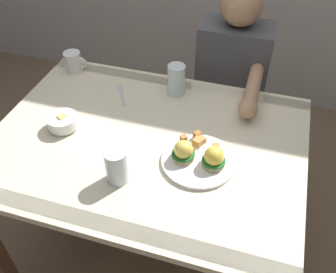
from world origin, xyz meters
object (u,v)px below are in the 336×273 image
at_px(coffee_mug, 73,61).
at_px(fork, 122,94).
at_px(diner_person, 231,84).
at_px(water_glass_near, 176,81).
at_px(eggs_benedict_plate, 199,157).
at_px(water_glass_far, 117,168).
at_px(dining_table, 147,159).
at_px(fruit_bowl, 63,122).

relative_size(coffee_mug, fork, 0.78).
xyz_separation_m(fork, diner_person, (0.43, 0.36, -0.09)).
height_order(water_glass_near, diner_person, diner_person).
relative_size(eggs_benedict_plate, water_glass_far, 2.08).
bearing_deg(water_glass_far, coffee_mug, 128.83).
relative_size(eggs_benedict_plate, diner_person, 0.24).
distance_m(water_glass_near, water_glass_far, 0.55).
bearing_deg(coffee_mug, diner_person, 18.37).
bearing_deg(coffee_mug, water_glass_near, -3.43).
bearing_deg(diner_person, water_glass_near, -127.60).
bearing_deg(fork, diner_person, 39.31).
relative_size(dining_table, water_glass_near, 8.80).
height_order(coffee_mug, fork, coffee_mug).
xyz_separation_m(dining_table, fork, (-0.20, 0.25, 0.11)).
xyz_separation_m(dining_table, water_glass_near, (0.02, 0.33, 0.17)).
bearing_deg(dining_table, coffee_mug, 143.56).
bearing_deg(water_glass_near, fork, -159.41).
xyz_separation_m(dining_table, eggs_benedict_plate, (0.22, -0.06, 0.13)).
height_order(eggs_benedict_plate, water_glass_near, water_glass_near).
distance_m(eggs_benedict_plate, coffee_mug, 0.82).
bearing_deg(water_glass_near, water_glass_far, -95.16).
bearing_deg(water_glass_near, coffee_mug, 176.57).
relative_size(fork, water_glass_far, 1.09).
bearing_deg(fruit_bowl, eggs_benedict_plate, -2.85).
xyz_separation_m(water_glass_far, diner_person, (0.26, 0.82, -0.15)).
xyz_separation_m(dining_table, water_glass_far, (-0.02, -0.22, 0.16)).
distance_m(dining_table, fruit_bowl, 0.36).
relative_size(fork, diner_person, 0.12).
height_order(dining_table, coffee_mug, coffee_mug).
xyz_separation_m(coffee_mug, fork, (0.29, -0.12, -0.05)).
bearing_deg(fruit_bowl, dining_table, 5.04).
xyz_separation_m(coffee_mug, water_glass_near, (0.51, -0.03, 0.01)).
xyz_separation_m(eggs_benedict_plate, fruit_bowl, (-0.56, 0.03, 0.00)).
bearing_deg(dining_table, fruit_bowl, -174.96).
distance_m(eggs_benedict_plate, fruit_bowl, 0.56).
bearing_deg(water_glass_far, fork, 110.90).
height_order(fork, diner_person, diner_person).
height_order(dining_table, eggs_benedict_plate, eggs_benedict_plate).
bearing_deg(coffee_mug, eggs_benedict_plate, -30.54).
bearing_deg(fork, dining_table, -50.73).
relative_size(eggs_benedict_plate, water_glass_near, 1.98).
relative_size(water_glass_near, diner_person, 0.12).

